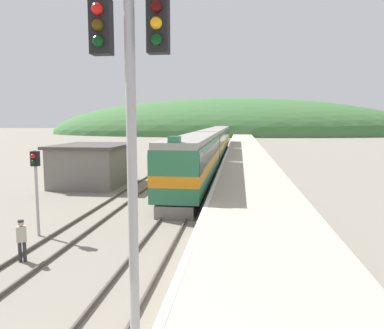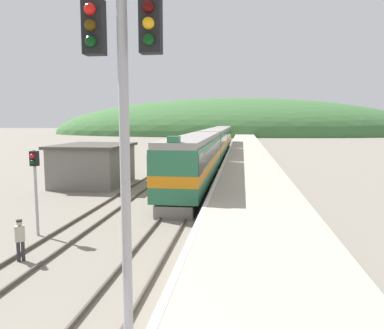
{
  "view_description": "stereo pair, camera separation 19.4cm",
  "coord_description": "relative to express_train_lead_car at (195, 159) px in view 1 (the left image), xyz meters",
  "views": [
    {
      "loc": [
        3.58,
        -5.24,
        5.58
      ],
      "look_at": [
        0.38,
        20.15,
        2.55
      ],
      "focal_mm": 35.0,
      "sensor_mm": 36.0,
      "label": 1
    },
    {
      "loc": [
        3.77,
        -5.21,
        5.58
      ],
      "look_at": [
        0.38,
        20.15,
        2.55
      ],
      "focal_mm": 35.0,
      "sensor_mm": 36.0,
      "label": 2
    }
  ],
  "objects": [
    {
      "name": "track_main",
      "position": [
        0.0,
        44.83,
        -2.29
      ],
      "size": [
        1.52,
        180.0,
        0.16
      ],
      "color": "#4C443D",
      "rests_on": "ground"
    },
    {
      "name": "track_worker",
      "position": [
        -4.88,
        -17.07,
        -1.42
      ],
      "size": [
        0.42,
        0.37,
        1.69
      ],
      "color": "#2D2D33",
      "rests_on": "ground"
    },
    {
      "name": "carriage_second",
      "position": [
        0.0,
        21.16,
        -0.01
      ],
      "size": [
        2.91,
        19.05,
        4.34
      ],
      "color": "black",
      "rests_on": "ground"
    },
    {
      "name": "carriage_third",
      "position": [
        0.0,
        41.09,
        -0.01
      ],
      "size": [
        2.91,
        19.05,
        4.34
      ],
      "color": "black",
      "rests_on": "ground"
    },
    {
      "name": "signal_post_siding",
      "position": [
        -6.02,
        -13.85,
        0.61
      ],
      "size": [
        0.36,
        0.42,
        4.17
      ],
      "color": "#9E9EA3",
      "rests_on": "ground"
    },
    {
      "name": "platform",
      "position": [
        4.62,
        24.83,
        -1.82
      ],
      "size": [
        5.69,
        140.0,
        1.12
      ],
      "color": "#B2A893",
      "rests_on": "ground"
    },
    {
      "name": "station_shed",
      "position": [
        -8.97,
        0.41,
        -0.59
      ],
      "size": [
        5.89,
        7.23,
        3.52
      ],
      "color": "slate",
      "rests_on": "ground"
    },
    {
      "name": "signal_mast_main",
      "position": [
        1.51,
        -23.38,
        3.43
      ],
      "size": [
        2.2,
        0.42,
        8.84
      ],
      "color": "#9E9EA3",
      "rests_on": "ground"
    },
    {
      "name": "track_siding",
      "position": [
        -4.57,
        44.83,
        -2.29
      ],
      "size": [
        1.52,
        180.0,
        0.16
      ],
      "color": "#4C443D",
      "rests_on": "ground"
    },
    {
      "name": "express_train_lead_car",
      "position": [
        0.0,
        0.0,
        0.0
      ],
      "size": [
        2.92,
        21.04,
        4.7
      ],
      "color": "black",
      "rests_on": "ground"
    },
    {
      "name": "distant_hills",
      "position": [
        0.0,
        122.92,
        -2.37
      ],
      "size": [
        149.13,
        67.11,
        28.69
      ],
      "color": "#3D6B38",
      "rests_on": "ground"
    }
  ]
}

